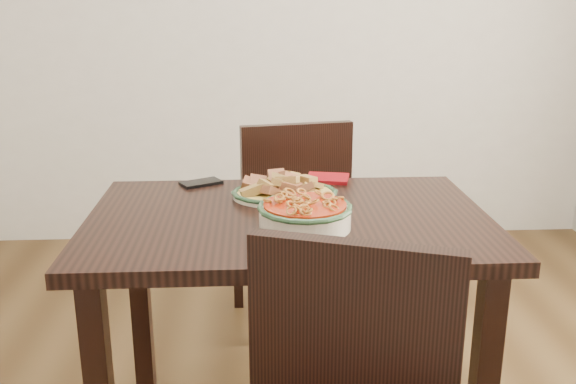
{
  "coord_description": "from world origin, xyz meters",
  "views": [
    {
      "loc": [
        -0.16,
        -1.77,
        1.33
      ],
      "look_at": [
        -0.07,
        -0.06,
        0.81
      ],
      "focal_mm": 40.0,
      "sensor_mm": 36.0,
      "label": 1
    }
  ],
  "objects": [
    {
      "name": "wall_back",
      "position": [
        0.0,
        1.75,
        1.3
      ],
      "size": [
        3.5,
        0.1,
        2.6
      ],
      "primitive_type": "cube",
      "color": "beige",
      "rests_on": "ground"
    },
    {
      "name": "fish_plate",
      "position": [
        -0.07,
        0.08,
        0.79
      ],
      "size": [
        0.31,
        0.24,
        0.11
      ],
      "color": "#F0E7CA",
      "rests_on": "dining_table"
    },
    {
      "name": "chair_far",
      "position": [
        -0.02,
        0.64,
        0.5
      ],
      "size": [
        0.49,
        0.49,
        0.89
      ],
      "rotation": [
        0.0,
        0.0,
        3.34
      ],
      "color": "black",
      "rests_on": "ground"
    },
    {
      "name": "dining_table",
      "position": [
        -0.07,
        -0.08,
        0.64
      ],
      "size": [
        1.11,
        0.74,
        0.75
      ],
      "color": "black",
      "rests_on": "ground"
    },
    {
      "name": "noodle_bowl",
      "position": [
        -0.03,
        -0.19,
        0.79
      ],
      "size": [
        0.25,
        0.25,
        0.08
      ],
      "color": "beige",
      "rests_on": "dining_table"
    },
    {
      "name": "smartphone",
      "position": [
        -0.33,
        0.24,
        0.76
      ],
      "size": [
        0.14,
        0.12,
        0.01
      ],
      "primitive_type": "cube",
      "rotation": [
        0.0,
        0.0,
        0.51
      ],
      "color": "black",
      "rests_on": "dining_table"
    },
    {
      "name": "napkin",
      "position": [
        0.08,
        0.27,
        0.76
      ],
      "size": [
        0.16,
        0.14,
        0.01
      ],
      "primitive_type": "cube",
      "rotation": [
        0.0,
        0.0,
        -0.21
      ],
      "color": "maroon",
      "rests_on": "dining_table"
    }
  ]
}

